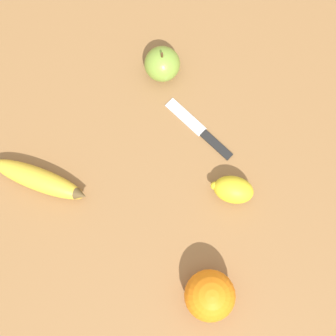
{
  "coord_description": "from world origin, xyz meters",
  "views": [
    {
      "loc": [
        -0.1,
        -0.11,
        0.86
      ],
      "look_at": [
        0.03,
        0.04,
        0.03
      ],
      "focal_mm": 50.0,
      "sensor_mm": 36.0,
      "label": 1
    }
  ],
  "objects_px": {
    "banana": "(39,180)",
    "lemon": "(233,190)",
    "apple": "(162,64)",
    "paring_knife": "(201,131)",
    "orange": "(210,296)"
  },
  "relations": [
    {
      "from": "orange",
      "to": "lemon",
      "type": "relative_size",
      "value": 0.99
    },
    {
      "from": "apple",
      "to": "banana",
      "type": "bearing_deg",
      "value": -176.96
    },
    {
      "from": "apple",
      "to": "lemon",
      "type": "relative_size",
      "value": 0.85
    },
    {
      "from": "apple",
      "to": "orange",
      "type": "bearing_deg",
      "value": -121.04
    },
    {
      "from": "banana",
      "to": "paring_knife",
      "type": "xyz_separation_m",
      "value": [
        0.29,
        -0.13,
        -0.02
      ]
    },
    {
      "from": "banana",
      "to": "paring_knife",
      "type": "distance_m",
      "value": 0.32
    },
    {
      "from": "lemon",
      "to": "orange",
      "type": "bearing_deg",
      "value": -146.25
    },
    {
      "from": "orange",
      "to": "lemon",
      "type": "xyz_separation_m",
      "value": [
        0.16,
        0.11,
        -0.02
      ]
    },
    {
      "from": "orange",
      "to": "lemon",
      "type": "distance_m",
      "value": 0.19
    },
    {
      "from": "lemon",
      "to": "paring_knife",
      "type": "height_order",
      "value": "lemon"
    },
    {
      "from": "apple",
      "to": "paring_knife",
      "type": "height_order",
      "value": "apple"
    },
    {
      "from": "banana",
      "to": "lemon",
      "type": "distance_m",
      "value": 0.36
    },
    {
      "from": "banana",
      "to": "apple",
      "type": "xyz_separation_m",
      "value": [
        0.32,
        0.02,
        0.01
      ]
    },
    {
      "from": "lemon",
      "to": "paring_knife",
      "type": "relative_size",
      "value": 0.54
    },
    {
      "from": "banana",
      "to": "lemon",
      "type": "height_order",
      "value": "lemon"
    }
  ]
}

